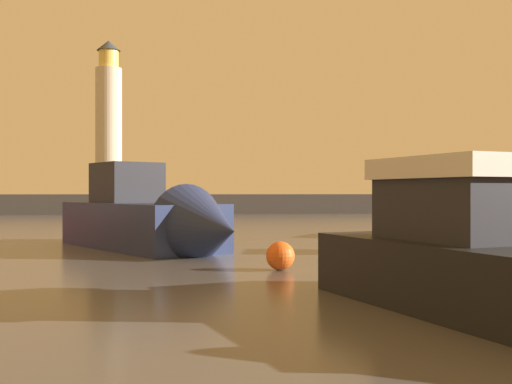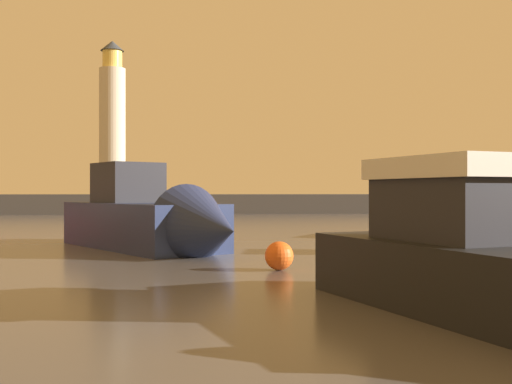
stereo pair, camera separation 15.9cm
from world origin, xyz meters
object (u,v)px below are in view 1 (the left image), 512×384
object	(u,v)px
motorboat_0	(501,230)
mooring_buoy	(280,256)
lighthouse	(109,122)
motorboat_4	(158,221)

from	to	relation	value
motorboat_0	mooring_buoy	bearing A→B (deg)	-160.27
mooring_buoy	lighthouse	bearing A→B (deg)	102.56
motorboat_4	mooring_buoy	size ratio (longest dim) A/B	12.94
lighthouse	motorboat_0	world-z (taller)	lighthouse
lighthouse	motorboat_4	distance (m)	36.10
mooring_buoy	motorboat_4	bearing A→B (deg)	120.74
lighthouse	motorboat_0	xyz separation A→B (m)	(16.28, -37.75, -7.41)
motorboat_0	motorboat_4	size ratio (longest dim) A/B	0.65
motorboat_4	lighthouse	bearing A→B (deg)	99.35
lighthouse	mooring_buoy	distance (m)	42.09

